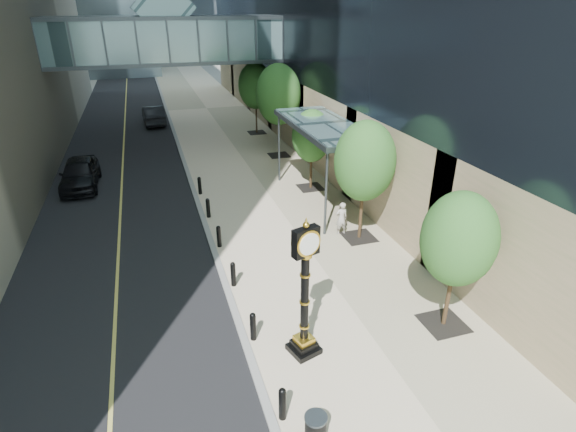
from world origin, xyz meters
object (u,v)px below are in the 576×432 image
at_px(street_clock, 305,300).
at_px(pedestrian, 342,218).
at_px(car_far, 153,115).
at_px(car_near, 80,173).
at_px(trash_bin, 315,432).

bearing_deg(street_clock, pedestrian, 41.40).
distance_m(street_clock, pedestrian, 8.21).
relative_size(street_clock, car_far, 0.92).
distance_m(car_near, car_far, 15.33).
bearing_deg(pedestrian, car_far, -75.19).
height_order(trash_bin, pedestrian, pedestrian).
height_order(street_clock, car_far, street_clock).
relative_size(street_clock, pedestrian, 2.80).
distance_m(trash_bin, pedestrian, 11.32).
relative_size(street_clock, car_near, 0.91).
xyz_separation_m(car_near, car_far, (4.78, 14.57, -0.03)).
relative_size(pedestrian, car_far, 0.33).
bearing_deg(pedestrian, car_near, -41.86).
relative_size(pedestrian, car_near, 0.32).
bearing_deg(trash_bin, street_clock, 75.39).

